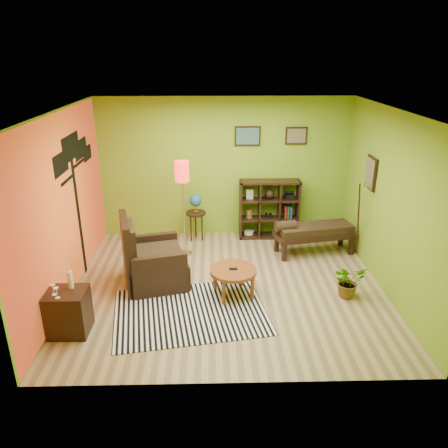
{
  "coord_description": "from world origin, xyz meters",
  "views": [
    {
      "loc": [
        -0.23,
        -6.27,
        3.59
      ],
      "look_at": [
        -0.06,
        0.11,
        1.05
      ],
      "focal_mm": 35.0,
      "sensor_mm": 36.0,
      "label": 1
    }
  ],
  "objects_px": {
    "armchair": "(151,264)",
    "side_cabinet": "(68,312)",
    "globe_table": "(196,206)",
    "cube_shelf": "(270,209)",
    "coffee_table": "(233,273)",
    "floor_lamp": "(182,180)",
    "bench": "(313,231)",
    "potted_plant": "(348,284)"
  },
  "relations": [
    {
      "from": "cube_shelf",
      "to": "bench",
      "type": "relative_size",
      "value": 0.76
    },
    {
      "from": "floor_lamp",
      "to": "side_cabinet",
      "type": "bearing_deg",
      "value": -120.46
    },
    {
      "from": "armchair",
      "to": "globe_table",
      "type": "distance_m",
      "value": 1.94
    },
    {
      "from": "coffee_table",
      "to": "globe_table",
      "type": "bearing_deg",
      "value": 106.62
    },
    {
      "from": "armchair",
      "to": "potted_plant",
      "type": "xyz_separation_m",
      "value": [
        3.12,
        -0.48,
        -0.15
      ]
    },
    {
      "from": "armchair",
      "to": "side_cabinet",
      "type": "bearing_deg",
      "value": -125.63
    },
    {
      "from": "armchair",
      "to": "cube_shelf",
      "type": "bearing_deg",
      "value": 41.26
    },
    {
      "from": "side_cabinet",
      "to": "floor_lamp",
      "type": "xyz_separation_m",
      "value": [
        1.42,
        2.42,
        1.14
      ]
    },
    {
      "from": "armchair",
      "to": "floor_lamp",
      "type": "height_order",
      "value": "floor_lamp"
    },
    {
      "from": "globe_table",
      "to": "bench",
      "type": "bearing_deg",
      "value": -17.34
    },
    {
      "from": "armchair",
      "to": "floor_lamp",
      "type": "distance_m",
      "value": 1.62
    },
    {
      "from": "side_cabinet",
      "to": "bench",
      "type": "bearing_deg",
      "value": 32.19
    },
    {
      "from": "globe_table",
      "to": "armchair",
      "type": "bearing_deg",
      "value": -110.79
    },
    {
      "from": "globe_table",
      "to": "cube_shelf",
      "type": "distance_m",
      "value": 1.51
    },
    {
      "from": "cube_shelf",
      "to": "bench",
      "type": "bearing_deg",
      "value": -48.74
    },
    {
      "from": "armchair",
      "to": "coffee_table",
      "type": "bearing_deg",
      "value": -16.83
    },
    {
      "from": "armchair",
      "to": "side_cabinet",
      "type": "distance_m",
      "value": 1.62
    },
    {
      "from": "armchair",
      "to": "side_cabinet",
      "type": "height_order",
      "value": "armchair"
    },
    {
      "from": "globe_table",
      "to": "floor_lamp",
      "type": "bearing_deg",
      "value": -106.24
    },
    {
      "from": "coffee_table",
      "to": "bench",
      "type": "distance_m",
      "value": 2.16
    },
    {
      "from": "globe_table",
      "to": "potted_plant",
      "type": "xyz_separation_m",
      "value": [
        2.44,
        -2.26,
        -0.53
      ]
    },
    {
      "from": "cube_shelf",
      "to": "potted_plant",
      "type": "relative_size",
      "value": 2.27
    },
    {
      "from": "floor_lamp",
      "to": "coffee_table",
      "type": "bearing_deg",
      "value": -60.49
    },
    {
      "from": "coffee_table",
      "to": "potted_plant",
      "type": "bearing_deg",
      "value": -2.64
    },
    {
      "from": "side_cabinet",
      "to": "cube_shelf",
      "type": "distance_m",
      "value": 4.49
    },
    {
      "from": "floor_lamp",
      "to": "bench",
      "type": "xyz_separation_m",
      "value": [
        2.4,
        -0.01,
        -1.01
      ]
    },
    {
      "from": "coffee_table",
      "to": "armchair",
      "type": "xyz_separation_m",
      "value": [
        -1.33,
        0.4,
        -0.03
      ]
    },
    {
      "from": "floor_lamp",
      "to": "potted_plant",
      "type": "relative_size",
      "value": 3.39
    },
    {
      "from": "armchair",
      "to": "floor_lamp",
      "type": "relative_size",
      "value": 0.66
    },
    {
      "from": "globe_table",
      "to": "potted_plant",
      "type": "bearing_deg",
      "value": -42.86
    },
    {
      "from": "globe_table",
      "to": "cube_shelf",
      "type": "bearing_deg",
      "value": 4.7
    },
    {
      "from": "coffee_table",
      "to": "bench",
      "type": "height_order",
      "value": "bench"
    },
    {
      "from": "armchair",
      "to": "floor_lamp",
      "type": "xyz_separation_m",
      "value": [
        0.48,
        1.1,
        1.09
      ]
    },
    {
      "from": "armchair",
      "to": "globe_table",
      "type": "xyz_separation_m",
      "value": [
        0.68,
        1.78,
        0.38
      ]
    },
    {
      "from": "coffee_table",
      "to": "armchair",
      "type": "bearing_deg",
      "value": 163.17
    },
    {
      "from": "floor_lamp",
      "to": "bench",
      "type": "bearing_deg",
      "value": -0.19
    },
    {
      "from": "side_cabinet",
      "to": "potted_plant",
      "type": "height_order",
      "value": "side_cabinet"
    },
    {
      "from": "cube_shelf",
      "to": "globe_table",
      "type": "bearing_deg",
      "value": -175.3
    },
    {
      "from": "cube_shelf",
      "to": "potted_plant",
      "type": "distance_m",
      "value": 2.6
    },
    {
      "from": "potted_plant",
      "to": "coffee_table",
      "type": "bearing_deg",
      "value": 177.36
    },
    {
      "from": "floor_lamp",
      "to": "bench",
      "type": "distance_m",
      "value": 2.61
    },
    {
      "from": "globe_table",
      "to": "cube_shelf",
      "type": "height_order",
      "value": "cube_shelf"
    }
  ]
}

